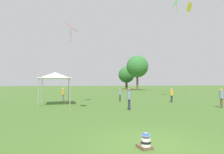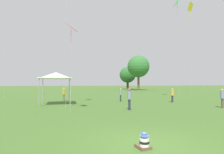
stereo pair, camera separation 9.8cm
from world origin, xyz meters
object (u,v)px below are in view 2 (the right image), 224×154
Objects in this scene: kite_4 at (177,3)px; kite_0 at (71,30)px; kite_3 at (190,9)px; seated_toddler at (144,142)px; person_standing_1 at (121,94)px; person_standing_4 at (129,97)px; person_standing_5 at (64,93)px; distant_tree_1 at (128,75)px; person_standing_2 at (222,97)px; distant_tree_0 at (138,67)px; person_standing_3 at (172,94)px; canopy_tent at (56,76)px.

kite_0 is at bearing -5.36° from kite_4.
seated_toddler is at bearing 63.99° from kite_3.
seated_toddler is 15.42m from person_standing_1.
person_standing_4 is 22.62m from kite_3.
distant_tree_1 is at bearing 153.15° from person_standing_5.
kite_0 reaches higher than person_standing_2.
kite_0 is (-13.25, 0.23, 5.27)m from person_standing_2.
kite_4 is at bearing 163.66° from person_standing_2.
distant_tree_1 is (6.20, 49.01, 4.33)m from person_standing_2.
person_standing_2 is at bearing 57.83° from person_standing_5.
seated_toddler is 59.38m from distant_tree_1.
person_standing_2 is 0.20× the size of distant_tree_1.
kite_0 is 0.61× the size of distant_tree_0.
distant_tree_1 reaches higher than person_standing_4.
kite_3 is (16.32, 19.56, 14.30)m from seated_toddler.
kite_4 is (1.70, 9.37, 12.97)m from person_standing_2.
person_standing_5 reaches higher than person_standing_3.
person_standing_5 is 0.11× the size of kite_4.
person_standing_4 is at bearing -99.54° from person_standing_2.
canopy_tent is at bearing 86.98° from kite_0.
person_standing_1 is 0.95× the size of person_standing_5.
person_standing_4 is 0.12× the size of kite_3.
kite_4 reaches higher than distant_tree_0.
kite_3 reaches higher than kite_0.
distant_tree_0 is (21.78, 33.87, 4.58)m from canopy_tent.
person_standing_1 is at bearing 67.42° from seated_toddler.
person_standing_4 is (-6.68, -4.61, 0.12)m from person_standing_3.
person_standing_5 is at bearing -172.68° from person_standing_3.
distant_tree_1 reaches higher than person_standing_3.
canopy_tent reaches higher than seated_toddler.
person_standing_5 is 0.20× the size of distant_tree_1.
person_standing_4 is 50.86m from distant_tree_1.
kite_3 is at bearing -92.51° from distant_tree_0.
seated_toddler is 50.88m from distant_tree_0.
person_standing_4 is 1.09× the size of person_standing_5.
person_standing_2 is 8.55m from person_standing_4.
kite_0 is (-2.62, 7.93, 6.07)m from seated_toddler.
kite_4 is at bearing -96.49° from distant_tree_1.
person_standing_2 is at bearing 78.21° from kite_3.
person_standing_5 is 10.38m from kite_0.
person_standing_3 is 0.98× the size of person_standing_5.
canopy_tent reaches higher than person_standing_3.
kite_4 is at bearing 45.79° from kite_3.
seated_toddler is 0.31× the size of person_standing_4.
person_standing_3 reaches higher than person_standing_1.
distant_tree_1 is (13.68, 41.64, 4.41)m from person_standing_1.
person_standing_5 is 24.28m from kite_3.
distant_tree_0 reaches higher than person_standing_1.
kite_4 is at bearing -99.80° from distant_tree_0.
person_standing_1 is 6.94m from person_standing_4.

